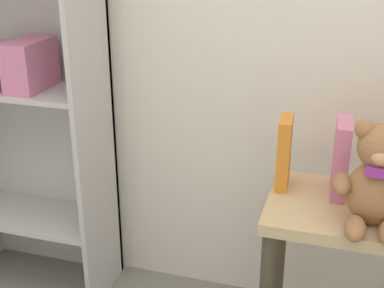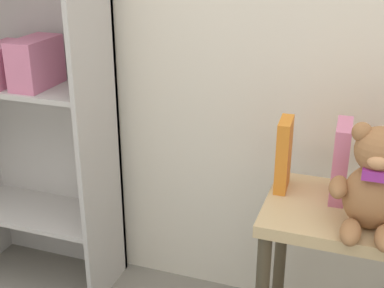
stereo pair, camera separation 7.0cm
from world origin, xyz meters
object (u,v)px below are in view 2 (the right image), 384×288
bookshelf_side (28,56)px  teddy_bear (374,184)px  book_standing_pink (341,161)px  book_standing_orange (284,155)px  display_table (359,247)px

bookshelf_side → teddy_bear: bearing=-12.6°
bookshelf_side → book_standing_pink: size_ratio=7.04×
teddy_bear → book_standing_orange: teddy_bear is taller
bookshelf_side → display_table: bookshelf_side is taller
display_table → teddy_bear: 0.27m
display_table → teddy_bear: bearing=-82.1°
bookshelf_side → book_standing_orange: size_ratio=7.29×
bookshelf_side → teddy_bear: (1.21, -0.27, -0.18)m
display_table → book_standing_orange: book_standing_orange is taller
teddy_bear → book_standing_pink: teddy_bear is taller
display_table → book_standing_orange: 0.34m
book_standing_orange → teddy_bear: bearing=-34.5°
teddy_bear → bookshelf_side: bearing=167.4°
bookshelf_side → teddy_bear: bookshelf_side is taller
book_standing_orange → book_standing_pink: bearing=-3.0°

